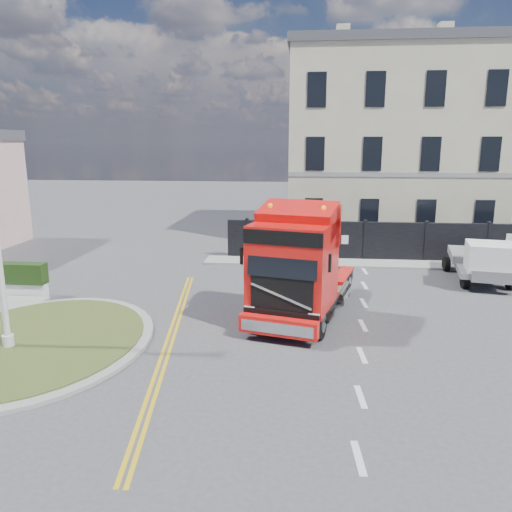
# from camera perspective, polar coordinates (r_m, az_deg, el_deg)

# --- Properties ---
(ground) EXTENTS (120.00, 120.00, 0.00)m
(ground) POSITION_cam_1_polar(r_m,az_deg,el_deg) (17.29, 2.15, -7.14)
(ground) COLOR #424244
(ground) RESTS_ON ground
(traffic_island) EXTENTS (6.80, 6.80, 0.17)m
(traffic_island) POSITION_cam_1_polar(r_m,az_deg,el_deg) (16.50, -23.97, -9.01)
(traffic_island) COLOR gray
(traffic_island) RESTS_ON ground
(hoarding_fence) EXTENTS (18.80, 0.25, 2.00)m
(hoarding_fence) POSITION_cam_1_polar(r_m,az_deg,el_deg) (26.29, 17.83, 1.49)
(hoarding_fence) COLOR black
(hoarding_fence) RESTS_ON ground
(georgian_building) EXTENTS (12.30, 10.30, 12.80)m
(georgian_building) POSITION_cam_1_polar(r_m,az_deg,el_deg) (33.10, 14.76, 12.24)
(georgian_building) COLOR beige
(georgian_building) RESTS_ON ground
(pavement_far) EXTENTS (20.00, 1.60, 0.12)m
(pavement_far) POSITION_cam_1_polar(r_m,az_deg,el_deg) (25.52, 16.89, -0.95)
(pavement_far) COLOR gray
(pavement_far) RESTS_ON ground
(truck) EXTENTS (3.95, 6.90, 3.90)m
(truck) POSITION_cam_1_polar(r_m,az_deg,el_deg) (16.69, 4.86, -1.63)
(truck) COLOR black
(truck) RESTS_ON ground
(flatbed_pickup) EXTENTS (2.62, 4.86, 1.91)m
(flatbed_pickup) POSITION_cam_1_polar(r_m,az_deg,el_deg) (23.00, 24.70, -0.58)
(flatbed_pickup) COLOR slate
(flatbed_pickup) RESTS_ON ground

